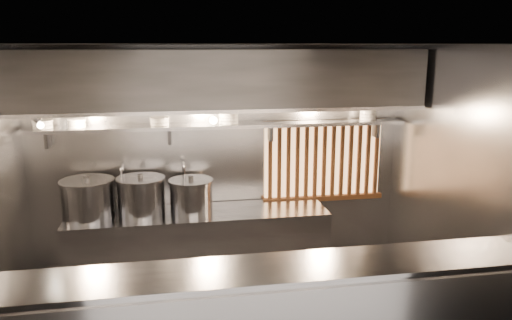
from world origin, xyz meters
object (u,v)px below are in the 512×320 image
object	(u,v)px
stock_pot_left	(88,199)
pendant_bulb	(214,120)
heat_lamp	(38,119)
stock_pot_right	(191,195)
stock_pot_mid	(141,196)

from	to	relation	value
stock_pot_left	pendant_bulb	bearing A→B (deg)	2.16
heat_lamp	stock_pot_left	distance (m)	1.06
stock_pot_right	stock_pot_mid	bearing A→B (deg)	-179.05
pendant_bulb	stock_pot_right	world-z (taller)	pendant_bulb
heat_lamp	pendant_bulb	size ratio (longest dim) A/B	1.87
stock_pot_left	stock_pot_right	bearing A→B (deg)	1.19
heat_lamp	pendant_bulb	xyz separation A→B (m)	(1.80, 0.35, -0.11)
stock_pot_mid	stock_pot_right	xyz separation A→B (m)	(0.57, 0.01, -0.03)
heat_lamp	stock_pot_right	size ratio (longest dim) A/B	0.51
stock_pot_mid	stock_pot_left	bearing A→B (deg)	-178.59
pendant_bulb	heat_lamp	bearing A→B (deg)	-169.00
heat_lamp	pendant_bulb	bearing A→B (deg)	11.00
pendant_bulb	stock_pot_right	xyz separation A→B (m)	(-0.28, -0.03, -0.87)
stock_pot_left	stock_pot_mid	xyz separation A→B (m)	(0.58, 0.01, -0.00)
pendant_bulb	stock_pot_mid	xyz separation A→B (m)	(-0.84, -0.04, -0.84)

